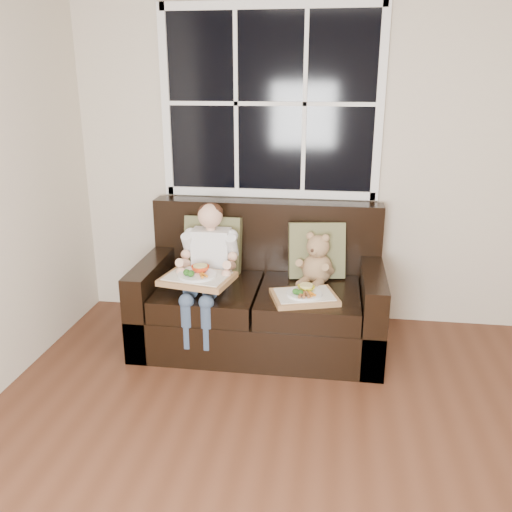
% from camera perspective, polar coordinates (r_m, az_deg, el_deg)
% --- Properties ---
extents(room_walls, '(4.52, 5.02, 2.71)m').
position_cam_1_polar(room_walls, '(1.60, 18.91, 8.67)').
color(room_walls, beige).
rests_on(room_walls, ground).
extents(window_back, '(1.62, 0.04, 1.37)m').
position_cam_1_polar(window_back, '(4.07, 1.52, 15.74)').
color(window_back, black).
rests_on(window_back, room_walls).
extents(loveseat, '(1.70, 0.92, 0.96)m').
position_cam_1_polar(loveseat, '(3.92, 0.54, -4.58)').
color(loveseat, black).
rests_on(loveseat, ground).
extents(pillow_left, '(0.42, 0.20, 0.43)m').
position_cam_1_polar(pillow_left, '(4.00, -4.55, 1.19)').
color(pillow_left, olive).
rests_on(pillow_left, loveseat).
extents(pillow_right, '(0.42, 0.24, 0.41)m').
position_cam_1_polar(pillow_right, '(3.91, 6.40, 0.60)').
color(pillow_right, olive).
rests_on(pillow_right, loveseat).
extents(child, '(0.38, 0.60, 0.86)m').
position_cam_1_polar(child, '(3.75, -5.04, -0.25)').
color(child, white).
rests_on(child, loveseat).
extents(teddy_bear, '(0.26, 0.31, 0.38)m').
position_cam_1_polar(teddy_bear, '(3.81, 6.47, -0.68)').
color(teddy_bear, tan).
rests_on(teddy_bear, loveseat).
extents(tray_left, '(0.50, 0.42, 0.10)m').
position_cam_1_polar(tray_left, '(3.60, -6.16, -2.22)').
color(tray_left, '#A4784A').
rests_on(tray_left, child).
extents(tray_right, '(0.49, 0.42, 0.09)m').
position_cam_1_polar(tray_right, '(3.55, 5.10, -4.18)').
color(tray_right, '#A4784A').
rests_on(tray_right, loveseat).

